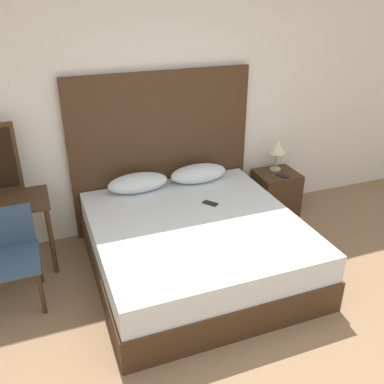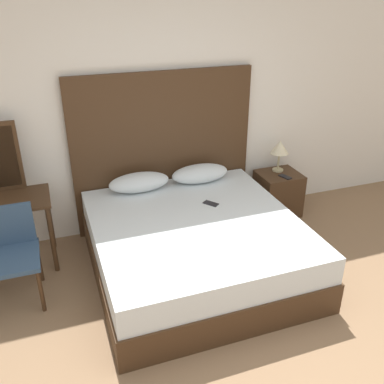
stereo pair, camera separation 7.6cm
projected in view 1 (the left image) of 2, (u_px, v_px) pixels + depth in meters
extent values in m
cube|color=white|center=(160.00, 107.00, 4.51)|extent=(10.00, 0.06, 2.70)
cube|color=#422B19|center=(196.00, 257.00, 4.12)|extent=(1.89, 1.98, 0.30)
cube|color=silver|center=(196.00, 232.00, 4.00)|extent=(1.85, 1.94, 0.25)
cube|color=#422B19|center=(162.00, 152.00, 4.65)|extent=(1.98, 0.05, 1.74)
ellipsoid|color=silver|center=(138.00, 183.00, 4.45)|extent=(0.64, 0.29, 0.19)
ellipsoid|color=silver|center=(198.00, 173.00, 4.67)|extent=(0.64, 0.29, 0.19)
cube|color=#232328|center=(210.00, 203.00, 4.24)|extent=(0.15, 0.16, 0.01)
cube|color=#422B19|center=(275.00, 193.00, 5.13)|extent=(0.48, 0.43, 0.52)
cylinder|color=tan|center=(275.00, 169.00, 5.09)|extent=(0.13, 0.13, 0.02)
cylinder|color=tan|center=(276.00, 161.00, 5.04)|extent=(0.02, 0.02, 0.20)
cone|color=beige|center=(277.00, 146.00, 4.96)|extent=(0.21, 0.21, 0.15)
cube|color=black|center=(283.00, 176.00, 4.93)|extent=(0.11, 0.16, 0.01)
cube|color=#422B19|center=(0.00, 204.00, 3.91)|extent=(0.86, 0.52, 0.02)
cylinder|color=#422B19|center=(52.00, 241.00, 4.01)|extent=(0.04, 0.04, 0.70)
cylinder|color=#422B19|center=(48.00, 219.00, 4.38)|extent=(0.04, 0.04, 0.70)
cube|color=#334C6B|center=(11.00, 261.00, 3.58)|extent=(0.46, 0.50, 0.04)
cube|color=#334C6B|center=(6.00, 227.00, 3.68)|extent=(0.44, 0.04, 0.37)
cylinder|color=#422B19|center=(42.00, 293.00, 3.56)|extent=(0.04, 0.04, 0.41)
cylinder|color=#422B19|center=(39.00, 264.00, 3.93)|extent=(0.04, 0.04, 0.41)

